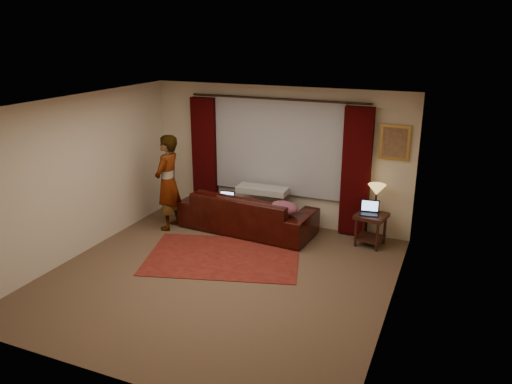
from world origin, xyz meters
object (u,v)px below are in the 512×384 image
sofa (248,205)px  end_table (370,230)px  laptop_table (370,208)px  person (168,182)px  tiffany_lamp (376,198)px  laptop_sofa (225,199)px

sofa → end_table: size_ratio=4.37×
laptop_table → sofa: bearing=177.4°
laptop_table → person: person is taller
tiffany_lamp → laptop_table: (-0.06, -0.20, -0.13)m
laptop_table → tiffany_lamp: bearing=65.3°
sofa → laptop_sofa: size_ratio=7.81×
tiffany_lamp → sofa: bearing=-170.4°
end_table → laptop_table: laptop_table is taller
tiffany_lamp → person: bearing=-167.1°
laptop_sofa → person: bearing=-167.5°
laptop_sofa → laptop_table: size_ratio=0.94×
laptop_table → laptop_sofa: bearing=179.4°
end_table → tiffany_lamp: (0.03, 0.17, 0.53)m
laptop_sofa → person: person is taller
sofa → person: (-1.40, -0.45, 0.39)m
end_table → tiffany_lamp: 0.55m
sofa → end_table: bearing=-170.0°
laptop_sofa → person: size_ratio=0.18×
tiffany_lamp → person: size_ratio=0.27×
laptop_sofa → laptop_table: (2.57, 0.30, 0.07)m
sofa → tiffany_lamp: (2.24, 0.38, 0.31)m
laptop_sofa → tiffany_lamp: (2.64, 0.50, 0.20)m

